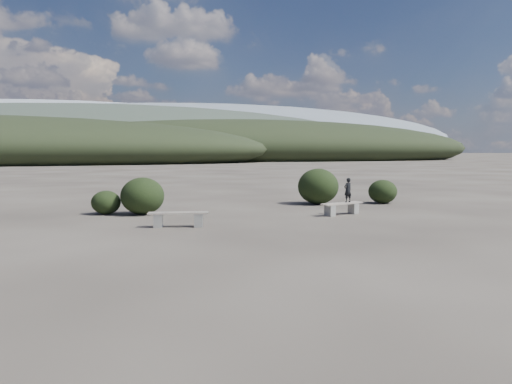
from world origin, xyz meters
name	(u,v)px	position (x,y,z in m)	size (l,w,h in m)	color
ground	(305,255)	(0.00, 0.00, 0.00)	(1200.00, 1200.00, 0.00)	#332D27
bench_left	(178,218)	(-2.01, 4.81, 0.27)	(1.82, 0.74, 0.45)	gray
bench_right	(342,208)	(3.96, 5.90, 0.26)	(1.77, 0.88, 0.43)	gray
seated_person	(348,190)	(4.23, 5.99, 0.87)	(0.32, 0.21, 0.87)	black
shrub_a	(106,202)	(-4.00, 8.65, 0.42)	(1.04, 1.04, 0.85)	black
shrub_b	(142,196)	(-2.76, 8.19, 0.66)	(1.55, 1.55, 1.33)	black
shrub_d	(318,186)	(4.69, 9.50, 0.76)	(1.74, 1.74, 1.52)	black
shrub_e	(383,192)	(7.50, 8.94, 0.51)	(1.23, 1.23, 1.02)	black
mountain_ridges	(92,138)	(-7.48, 339.06, 10.84)	(500.00, 400.00, 56.00)	black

